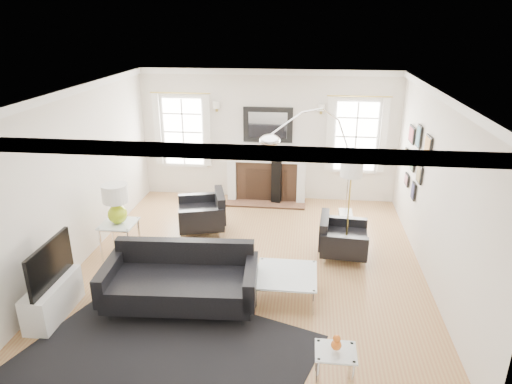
# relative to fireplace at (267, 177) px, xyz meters

# --- Properties ---
(floor) EXTENTS (6.00, 6.00, 0.00)m
(floor) POSITION_rel_fireplace_xyz_m (0.00, -2.79, -0.54)
(floor) COLOR #A26944
(floor) RESTS_ON ground
(back_wall) EXTENTS (5.50, 0.04, 2.80)m
(back_wall) POSITION_rel_fireplace_xyz_m (0.00, 0.21, 0.86)
(back_wall) COLOR silver
(back_wall) RESTS_ON floor
(front_wall) EXTENTS (5.50, 0.04, 2.80)m
(front_wall) POSITION_rel_fireplace_xyz_m (0.00, -5.79, 0.86)
(front_wall) COLOR silver
(front_wall) RESTS_ON floor
(left_wall) EXTENTS (0.04, 6.00, 2.80)m
(left_wall) POSITION_rel_fireplace_xyz_m (-2.75, -2.79, 0.86)
(left_wall) COLOR silver
(left_wall) RESTS_ON floor
(right_wall) EXTENTS (0.04, 6.00, 2.80)m
(right_wall) POSITION_rel_fireplace_xyz_m (2.75, -2.79, 0.86)
(right_wall) COLOR silver
(right_wall) RESTS_ON floor
(ceiling) EXTENTS (5.50, 6.00, 0.02)m
(ceiling) POSITION_rel_fireplace_xyz_m (0.00, -2.79, 2.26)
(ceiling) COLOR white
(ceiling) RESTS_ON back_wall
(crown_molding) EXTENTS (5.50, 6.00, 0.12)m
(crown_molding) POSITION_rel_fireplace_xyz_m (0.00, -2.79, 2.20)
(crown_molding) COLOR white
(crown_molding) RESTS_ON back_wall
(fireplace) EXTENTS (1.70, 0.69, 1.11)m
(fireplace) POSITION_rel_fireplace_xyz_m (0.00, 0.00, 0.00)
(fireplace) COLOR white
(fireplace) RESTS_ON floor
(mantel_mirror) EXTENTS (1.05, 0.07, 0.75)m
(mantel_mirror) POSITION_rel_fireplace_xyz_m (0.00, 0.16, 1.11)
(mantel_mirror) COLOR black
(mantel_mirror) RESTS_ON back_wall
(window_left) EXTENTS (1.24, 0.15, 1.62)m
(window_left) POSITION_rel_fireplace_xyz_m (-1.85, 0.16, 0.92)
(window_left) COLOR white
(window_left) RESTS_ON back_wall
(window_right) EXTENTS (1.24, 0.15, 1.62)m
(window_right) POSITION_rel_fireplace_xyz_m (1.85, 0.16, 0.92)
(window_right) COLOR white
(window_right) RESTS_ON back_wall
(gallery_wall) EXTENTS (0.04, 1.73, 1.29)m
(gallery_wall) POSITION_rel_fireplace_xyz_m (2.72, -1.50, 0.99)
(gallery_wall) COLOR black
(gallery_wall) RESTS_ON right_wall
(tv_unit) EXTENTS (0.35, 1.00, 1.09)m
(tv_unit) POSITION_rel_fireplace_xyz_m (-2.44, -4.49, -0.21)
(tv_unit) COLOR white
(tv_unit) RESTS_ON floor
(area_rug) EXTENTS (3.96, 3.62, 0.01)m
(area_rug) POSITION_rel_fireplace_xyz_m (-0.77, -5.28, -0.54)
(area_rug) COLOR black
(area_rug) RESTS_ON floor
(sofa) EXTENTS (2.15, 1.09, 0.68)m
(sofa) POSITION_rel_fireplace_xyz_m (-0.81, -4.03, -0.17)
(sofa) COLOR black
(sofa) RESTS_ON floor
(armchair_left) EXTENTS (1.05, 1.12, 0.63)m
(armchair_left) POSITION_rel_fireplace_xyz_m (-1.01, -1.69, -0.19)
(armchair_left) COLOR black
(armchair_left) RESTS_ON floor
(armchair_right) EXTENTS (0.84, 0.92, 0.58)m
(armchair_right) POSITION_rel_fireplace_xyz_m (1.46, -2.39, -0.22)
(armchair_right) COLOR black
(armchair_right) RESTS_ON floor
(coffee_table) EXTENTS (0.85, 0.85, 0.38)m
(coffee_table) POSITION_rel_fireplace_xyz_m (0.63, -3.70, -0.19)
(coffee_table) COLOR silver
(coffee_table) RESTS_ON floor
(side_table_left) EXTENTS (0.55, 0.55, 0.61)m
(side_table_left) POSITION_rel_fireplace_xyz_m (-2.19, -2.80, -0.04)
(side_table_left) COLOR silver
(side_table_left) RESTS_ON floor
(nesting_table) EXTENTS (0.44, 0.37, 0.48)m
(nesting_table) POSITION_rel_fireplace_xyz_m (1.24, -5.36, -0.17)
(nesting_table) COLOR silver
(nesting_table) RESTS_ON floor
(gourd_lamp) EXTENTS (0.42, 0.42, 0.67)m
(gourd_lamp) POSITION_rel_fireplace_xyz_m (-2.19, -2.80, 0.45)
(gourd_lamp) COLOR #A4C418
(gourd_lamp) RESTS_ON side_table_left
(orange_vase) EXTENTS (0.11, 0.11, 0.18)m
(orange_vase) POSITION_rel_fireplace_xyz_m (1.24, -5.36, 0.04)
(orange_vase) COLOR orange
(orange_vase) RESTS_ON nesting_table
(arc_floor_lamp) EXTENTS (1.71, 1.58, 2.42)m
(arc_floor_lamp) POSITION_rel_fireplace_xyz_m (0.95, -1.56, 0.77)
(arc_floor_lamp) COLOR white
(arc_floor_lamp) RESTS_ON floor
(stick_floor_lamp) EXTENTS (0.35, 0.35, 1.73)m
(stick_floor_lamp) POSITION_rel_fireplace_xyz_m (1.55, -2.44, 0.96)
(stick_floor_lamp) COLOR gold
(stick_floor_lamp) RESTS_ON floor
(speaker_tower) EXTENTS (0.23, 0.23, 1.01)m
(speaker_tower) POSITION_rel_fireplace_xyz_m (0.23, -0.14, -0.04)
(speaker_tower) COLOR black
(speaker_tower) RESTS_ON floor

